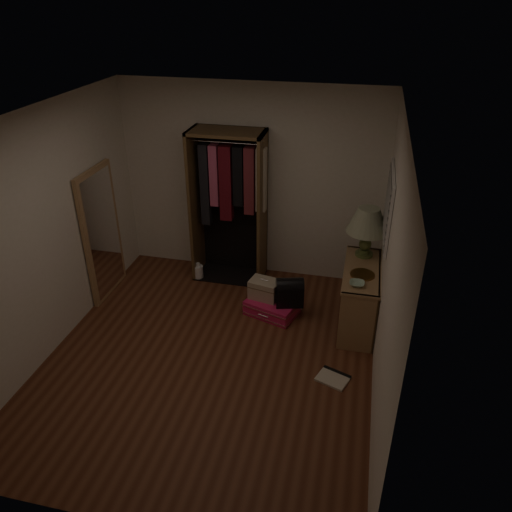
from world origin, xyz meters
name	(u,v)px	position (x,y,z in m)	size (l,w,h in m)	color
ground	(210,357)	(0.00, 0.00, 0.00)	(4.00, 4.00, 0.00)	#552A18
room_walls	(212,234)	(0.08, 0.04, 1.50)	(3.52, 4.02, 2.60)	silver
console_bookshelf	(359,294)	(1.54, 1.04, 0.39)	(0.42, 1.12, 0.75)	#99714A
open_wardrobe	(230,194)	(-0.23, 1.77, 1.21)	(0.98, 0.50, 2.05)	brown
floor_mirror	(102,234)	(-1.70, 1.00, 0.85)	(0.06, 0.80, 1.70)	#A97E52
pink_suitcase	(272,307)	(0.50, 0.97, 0.09)	(0.72, 0.61, 0.19)	#D21951
train_case	(264,289)	(0.39, 1.02, 0.31)	(0.40, 0.32, 0.26)	tan
black_bag	(290,291)	(0.72, 0.94, 0.37)	(0.37, 0.29, 0.36)	black
table_lamp	(368,221)	(1.54, 1.35, 1.20)	(0.55, 0.55, 0.61)	#4D5C2C
brass_tray	(362,275)	(1.54, 0.87, 0.76)	(0.35, 0.35, 0.02)	#A3753E
ceramic_bowl	(357,284)	(1.49, 0.64, 0.77)	(0.17, 0.17, 0.04)	#9CBCA2
white_jug	(198,272)	(-0.66, 1.56, 0.10)	(0.15, 0.15, 0.24)	white
floor_book	(334,377)	(1.36, -0.04, 0.01)	(0.38, 0.34, 0.03)	beige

